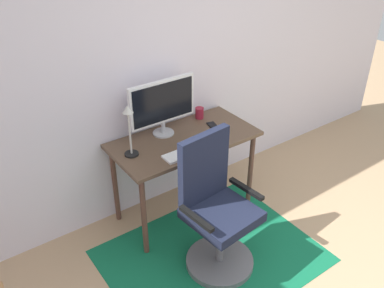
# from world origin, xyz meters

# --- Properties ---
(wall_back) EXTENTS (6.00, 0.10, 2.60)m
(wall_back) POSITION_xyz_m (0.00, 2.20, 1.30)
(wall_back) COLOR silver
(wall_back) RESTS_ON ground
(area_rug) EXTENTS (1.62, 1.27, 0.01)m
(area_rug) POSITION_xyz_m (-0.27, 1.23, 0.00)
(area_rug) COLOR #126641
(area_rug) RESTS_ON ground
(desk) EXTENTS (1.23, 0.61, 0.77)m
(desk) POSITION_xyz_m (-0.12, 1.82, 0.68)
(desk) COLOR brown
(desk) RESTS_ON ground
(monitor) EXTENTS (0.60, 0.18, 0.48)m
(monitor) POSITION_xyz_m (-0.22, 1.99, 1.05)
(monitor) COLOR #B2B2B7
(monitor) RESTS_ON desk
(keyboard) EXTENTS (0.43, 0.13, 0.02)m
(keyboard) POSITION_xyz_m (-0.22, 1.62, 0.78)
(keyboard) COLOR white
(keyboard) RESTS_ON desk
(computer_mouse) EXTENTS (0.06, 0.10, 0.03)m
(computer_mouse) POSITION_xyz_m (0.06, 1.65, 0.78)
(computer_mouse) COLOR white
(computer_mouse) RESTS_ON desk
(coffee_cup) EXTENTS (0.08, 0.08, 0.10)m
(coffee_cup) POSITION_xyz_m (0.20, 2.04, 0.82)
(coffee_cup) COLOR maroon
(coffee_cup) RESTS_ON desk
(cell_phone) EXTENTS (0.10, 0.15, 0.01)m
(cell_phone) POSITION_xyz_m (0.20, 1.84, 0.77)
(cell_phone) COLOR black
(cell_phone) RESTS_ON desk
(desk_lamp) EXTENTS (0.11, 0.11, 0.42)m
(desk_lamp) POSITION_xyz_m (-0.60, 1.85, 1.03)
(desk_lamp) COLOR black
(desk_lamp) RESTS_ON desk
(office_chair) EXTENTS (0.57, 0.53, 1.09)m
(office_chair) POSITION_xyz_m (-0.28, 1.19, 0.45)
(office_chair) COLOR slate
(office_chair) RESTS_ON ground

